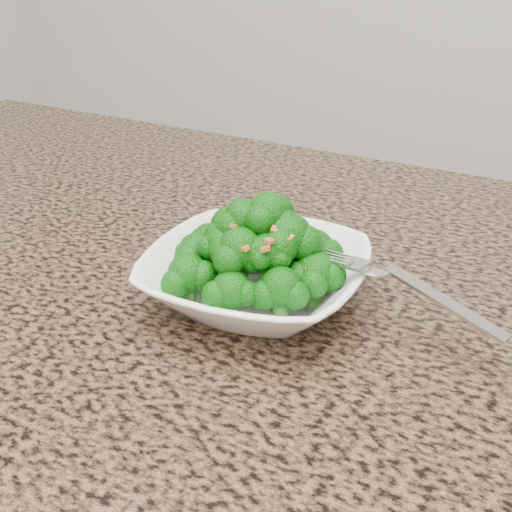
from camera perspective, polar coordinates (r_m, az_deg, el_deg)
The scene contains 5 objects.
granite_counter at distance 0.63m, azimuth -6.29°, elevation -5.92°, with size 1.64×1.04×0.03m, color brown.
bowl at distance 0.62m, azimuth 0.00°, elevation -1.98°, with size 0.21×0.21×0.05m, color white.
broccoli_pile at distance 0.59m, azimuth 0.00°, elevation 3.43°, with size 0.19×0.19×0.08m, color #0F650B, non-canonical shape.
garlic_topping at distance 0.58m, azimuth 0.00°, elevation 7.17°, with size 0.11×0.11×0.01m, color #BC6B2D, non-canonical shape.
fork at distance 0.57m, azimuth 10.98°, elevation -1.54°, with size 0.19×0.03×0.01m, color silver, non-canonical shape.
Camera 1 is at (0.31, -0.13, 1.23)m, focal length 45.00 mm.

